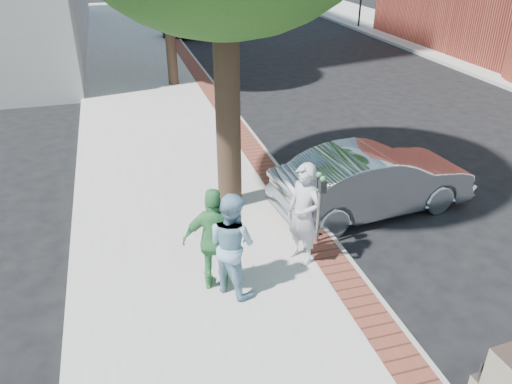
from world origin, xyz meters
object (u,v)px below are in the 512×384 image
object	(u,v)px
parking_meter	(320,194)
bg_car	(196,26)
person_green	(216,240)
person_gray	(304,214)
person_officer	(232,244)
sedan_silver	(373,180)

from	to	relation	value
parking_meter	bg_car	bearing A→B (deg)	86.17
person_green	parking_meter	bearing A→B (deg)	-147.27
parking_meter	person_gray	world-z (taller)	person_gray
person_gray	person_officer	xyz separation A→B (m)	(-1.43, -0.47, -0.06)
person_gray	sedan_silver	bearing A→B (deg)	99.07
person_gray	sedan_silver	world-z (taller)	person_gray
person_green	sedan_silver	xyz separation A→B (m)	(3.90, 1.88, -0.34)
person_officer	bg_car	size ratio (longest dim) A/B	0.47
parking_meter	person_officer	size ratio (longest dim) A/B	0.81
parking_meter	sedan_silver	world-z (taller)	parking_meter
parking_meter	person_gray	bearing A→B (deg)	-136.51
bg_car	person_officer	bearing A→B (deg)	170.39
person_officer	sedan_silver	world-z (taller)	person_officer
person_officer	person_green	xyz separation A→B (m)	(-0.23, 0.15, 0.02)
sedan_silver	person_green	bearing A→B (deg)	109.83
bg_car	parking_meter	bearing A→B (deg)	175.01
person_green	person_gray	bearing A→B (deg)	-156.57
parking_meter	bg_car	xyz separation A→B (m)	(1.46, 21.88, -0.54)
parking_meter	person_green	bearing A→B (deg)	-159.84
parking_meter	person_officer	bearing A→B (deg)	-153.87
person_green	bg_car	distance (m)	22.96
parking_meter	sedan_silver	distance (m)	2.10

